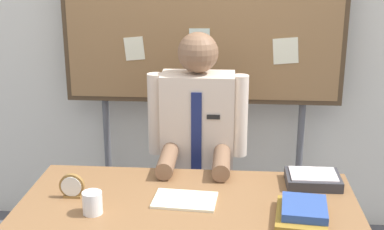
{
  "coord_description": "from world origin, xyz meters",
  "views": [
    {
      "loc": [
        0.18,
        -2.18,
        1.84
      ],
      "look_at": [
        0.0,
        0.18,
        1.09
      ],
      "focal_mm": 49.41,
      "sensor_mm": 36.0,
      "label": 1
    }
  ],
  "objects_px": {
    "desk": "(189,219)",
    "open_notebook": "(185,200)",
    "bulletin_board": "(203,4)",
    "desk_clock": "(72,187)",
    "book_stack": "(302,213)",
    "coffee_mug": "(92,203)",
    "paper_tray": "(313,179)",
    "person": "(197,165)"
  },
  "relations": [
    {
      "from": "bulletin_board",
      "to": "open_notebook",
      "type": "relative_size",
      "value": 7.63
    },
    {
      "from": "desk",
      "to": "desk_clock",
      "type": "xyz_separation_m",
      "value": [
        -0.54,
        -0.02,
        0.15
      ]
    },
    {
      "from": "book_stack",
      "to": "paper_tray",
      "type": "height_order",
      "value": "book_stack"
    },
    {
      "from": "desk",
      "to": "paper_tray",
      "type": "bearing_deg",
      "value": 19.58
    },
    {
      "from": "person",
      "to": "desk_clock",
      "type": "relative_size",
      "value": 12.29
    },
    {
      "from": "bulletin_board",
      "to": "coffee_mug",
      "type": "relative_size",
      "value": 21.79
    },
    {
      "from": "book_stack",
      "to": "paper_tray",
      "type": "bearing_deg",
      "value": 75.37
    },
    {
      "from": "book_stack",
      "to": "open_notebook",
      "type": "height_order",
      "value": "book_stack"
    },
    {
      "from": "book_stack",
      "to": "open_notebook",
      "type": "bearing_deg",
      "value": 165.46
    },
    {
      "from": "paper_tray",
      "to": "open_notebook",
      "type": "bearing_deg",
      "value": -159.26
    },
    {
      "from": "desk",
      "to": "open_notebook",
      "type": "xyz_separation_m",
      "value": [
        -0.02,
        -0.02,
        0.11
      ]
    },
    {
      "from": "open_notebook",
      "to": "coffee_mug",
      "type": "xyz_separation_m",
      "value": [
        -0.39,
        -0.14,
        0.04
      ]
    },
    {
      "from": "bulletin_board",
      "to": "paper_tray",
      "type": "relative_size",
      "value": 8.35
    },
    {
      "from": "open_notebook",
      "to": "bulletin_board",
      "type": "bearing_deg",
      "value": 89.06
    },
    {
      "from": "coffee_mug",
      "to": "desk_clock",
      "type": "bearing_deg",
      "value": 132.64
    },
    {
      "from": "bulletin_board",
      "to": "desk_clock",
      "type": "height_order",
      "value": "bulletin_board"
    },
    {
      "from": "desk",
      "to": "book_stack",
      "type": "distance_m",
      "value": 0.53
    },
    {
      "from": "desk_clock",
      "to": "coffee_mug",
      "type": "xyz_separation_m",
      "value": [
        0.13,
        -0.15,
        -0.0
      ]
    },
    {
      "from": "person",
      "to": "book_stack",
      "type": "xyz_separation_m",
      "value": [
        0.49,
        -0.74,
        0.11
      ]
    },
    {
      "from": "bulletin_board",
      "to": "person",
      "type": "bearing_deg",
      "value": -90.01
    },
    {
      "from": "paper_tray",
      "to": "book_stack",
      "type": "bearing_deg",
      "value": -104.63
    },
    {
      "from": "paper_tray",
      "to": "coffee_mug",
      "type": "bearing_deg",
      "value": -159.43
    },
    {
      "from": "person",
      "to": "open_notebook",
      "type": "distance_m",
      "value": 0.61
    },
    {
      "from": "open_notebook",
      "to": "paper_tray",
      "type": "xyz_separation_m",
      "value": [
        0.6,
        0.23,
        0.02
      ]
    },
    {
      "from": "paper_tray",
      "to": "bulletin_board",
      "type": "bearing_deg",
      "value": 125.78
    },
    {
      "from": "desk",
      "to": "paper_tray",
      "type": "distance_m",
      "value": 0.64
    },
    {
      "from": "open_notebook",
      "to": "paper_tray",
      "type": "relative_size",
      "value": 1.09
    },
    {
      "from": "book_stack",
      "to": "open_notebook",
      "type": "relative_size",
      "value": 1.11
    },
    {
      "from": "book_stack",
      "to": "paper_tray",
      "type": "xyz_separation_m",
      "value": [
        0.09,
        0.36,
        -0.0
      ]
    },
    {
      "from": "book_stack",
      "to": "coffee_mug",
      "type": "distance_m",
      "value": 0.9
    },
    {
      "from": "coffee_mug",
      "to": "paper_tray",
      "type": "xyz_separation_m",
      "value": [
        0.99,
        0.37,
        -0.02
      ]
    },
    {
      "from": "book_stack",
      "to": "person",
      "type": "bearing_deg",
      "value": 123.84
    },
    {
      "from": "coffee_mug",
      "to": "paper_tray",
      "type": "relative_size",
      "value": 0.38
    },
    {
      "from": "desk_clock",
      "to": "book_stack",
      "type": "bearing_deg",
      "value": -7.4
    },
    {
      "from": "desk",
      "to": "open_notebook",
      "type": "distance_m",
      "value": 0.11
    },
    {
      "from": "person",
      "to": "bulletin_board",
      "type": "relative_size",
      "value": 0.65
    },
    {
      "from": "paper_tray",
      "to": "desk_clock",
      "type": "bearing_deg",
      "value": -168.59
    },
    {
      "from": "desk",
      "to": "open_notebook",
      "type": "bearing_deg",
      "value": -130.46
    },
    {
      "from": "bulletin_board",
      "to": "coffee_mug",
      "type": "xyz_separation_m",
      "value": [
        -0.41,
        -1.19,
        -0.73
      ]
    },
    {
      "from": "bulletin_board",
      "to": "desk",
      "type": "bearing_deg",
      "value": -90.01
    },
    {
      "from": "book_stack",
      "to": "coffee_mug",
      "type": "bearing_deg",
      "value": -179.29
    },
    {
      "from": "bulletin_board",
      "to": "open_notebook",
      "type": "xyz_separation_m",
      "value": [
        -0.02,
        -1.04,
        -0.78
      ]
    }
  ]
}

